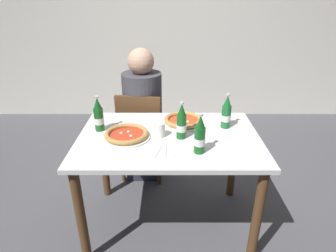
{
  "coord_description": "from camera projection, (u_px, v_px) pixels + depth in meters",
  "views": [
    {
      "loc": [
        -0.01,
        -1.66,
        1.61
      ],
      "look_at": [
        0.0,
        0.05,
        0.8
      ],
      "focal_mm": 30.11,
      "sensor_mm": 36.0,
      "label": 1
    }
  ],
  "objects": [
    {
      "name": "chair_behind_table",
      "position": [
        141.0,
        131.0,
        2.53
      ],
      "size": [
        0.45,
        0.45,
        0.85
      ],
      "rotation": [
        0.0,
        0.0,
        3.0
      ],
      "color": "brown",
      "rests_on": "ground_plane"
    },
    {
      "name": "beer_bottle_left",
      "position": [
        181.0,
        123.0,
        1.8
      ],
      "size": [
        0.07,
        0.07,
        0.25
      ],
      "color": "#14591E",
      "rests_on": "dining_table_main"
    },
    {
      "name": "pizza_margherita_near",
      "position": [
        182.0,
        121.0,
        2.04
      ],
      "size": [
        0.3,
        0.3,
        0.04
      ],
      "color": "white",
      "rests_on": "dining_table_main"
    },
    {
      "name": "beer_bottle_extra",
      "position": [
        199.0,
        136.0,
        1.63
      ],
      "size": [
        0.07,
        0.07,
        0.25
      ],
      "color": "#14591E",
      "rests_on": "dining_table_main"
    },
    {
      "name": "ground_plane",
      "position": [
        168.0,
        222.0,
        2.19
      ],
      "size": [
        8.0,
        8.0,
        0.0
      ],
      "primitive_type": "plane",
      "color": "#4C4C51"
    },
    {
      "name": "napkin_with_cutlery",
      "position": [
        161.0,
        151.0,
        1.69
      ],
      "size": [
        0.21,
        0.21,
        0.01
      ],
      "color": "white",
      "rests_on": "dining_table_main"
    },
    {
      "name": "beer_bottle_right",
      "position": [
        98.0,
        116.0,
        1.9
      ],
      "size": [
        0.07,
        0.07,
        0.25
      ],
      "color": "#14591E",
      "rests_on": "dining_table_main"
    },
    {
      "name": "diner_seated",
      "position": [
        142.0,
        119.0,
        2.53
      ],
      "size": [
        0.34,
        0.34,
        1.21
      ],
      "color": "#2D3342",
      "rests_on": "ground_plane"
    },
    {
      "name": "back_wall_tiled",
      "position": [
        167.0,
        19.0,
        3.62
      ],
      "size": [
        7.0,
        0.1,
        2.6
      ],
      "primitive_type": "cube",
      "color": "silver",
      "rests_on": "ground_plane"
    },
    {
      "name": "beer_bottle_center",
      "position": [
        225.0,
        113.0,
        1.95
      ],
      "size": [
        0.07,
        0.07,
        0.25
      ],
      "color": "#196B2D",
      "rests_on": "dining_table_main"
    },
    {
      "name": "dining_table_main",
      "position": [
        168.0,
        151.0,
        1.91
      ],
      "size": [
        1.2,
        0.8,
        0.75
      ],
      "color": "silver",
      "rests_on": "ground_plane"
    },
    {
      "name": "pizza_marinara_far",
      "position": [
        126.0,
        135.0,
        1.84
      ],
      "size": [
        0.31,
        0.31,
        0.04
      ],
      "color": "white",
      "rests_on": "dining_table_main"
    },
    {
      "name": "paper_cup",
      "position": [
        159.0,
        130.0,
        1.84
      ],
      "size": [
        0.07,
        0.07,
        0.09
      ],
      "primitive_type": "cylinder",
      "color": "white",
      "rests_on": "dining_table_main"
    }
  ]
}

